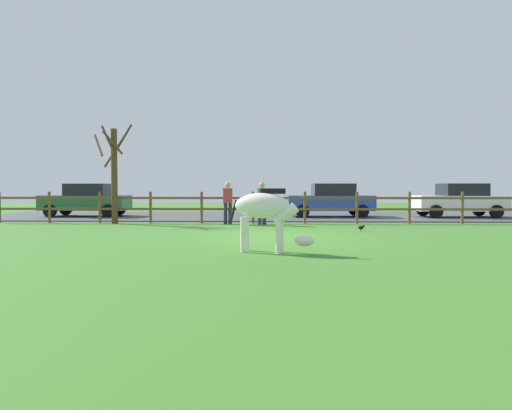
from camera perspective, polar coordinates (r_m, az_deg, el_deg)
name	(u,v)px	position (r m, az deg, el deg)	size (l,w,h in m)	color
ground_plane	(272,237)	(13.79, 1.90, -3.82)	(60.00, 60.00, 0.00)	#3D7528
parking_asphalt	(271,216)	(23.06, 1.84, -1.35)	(28.00, 7.40, 0.05)	#47474C
paddock_fence	(253,205)	(18.75, -0.36, -0.03)	(20.66, 0.11, 1.26)	brown
bare_tree	(114,170)	(19.48, -16.79, 4.03)	(1.56, 1.56, 3.95)	#513A23
zebra	(266,210)	(10.41, 1.18, -0.66)	(1.90, 0.77, 1.41)	white
crow_on_grass	(361,227)	(15.77, 12.59, -2.66)	(0.21, 0.10, 0.20)	black
parked_car_blue	(330,200)	(22.55, 8.98, 0.62)	(4.05, 1.98, 1.56)	#2D4CAD
parked_car_white	(459,200)	(23.86, 23.33, 0.55)	(4.04, 1.95, 1.56)	white
parked_car_green	(87,200)	(23.99, -19.77, 0.61)	(4.01, 1.89, 1.56)	#236B38
visitor_left_of_tree	(262,201)	(18.05, 0.73, 0.47)	(0.39, 0.28, 1.64)	#232847
visitor_right_of_tree	(228,201)	(18.35, -3.42, 0.50)	(0.38, 0.25, 1.64)	#232847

